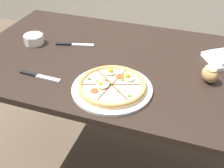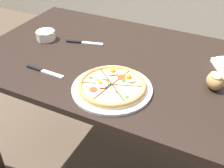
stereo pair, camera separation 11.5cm
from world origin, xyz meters
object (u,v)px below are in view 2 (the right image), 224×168
object	(u,v)px
bread_piece_near	(215,81)
knife_main	(84,43)
ramekin_bowl	(46,35)
pizza	(112,86)
knife_spare	(44,71)
dining_table	(129,78)

from	to	relation	value
bread_piece_near	knife_main	size ratio (longest dim) A/B	0.52
ramekin_bowl	knife_main	xyz separation A→B (m)	(0.21, 0.05, -0.02)
pizza	knife_main	distance (m)	0.44
pizza	ramekin_bowl	distance (m)	0.59
ramekin_bowl	pizza	bearing A→B (deg)	-25.66
bread_piece_near	knife_spare	world-z (taller)	bread_piece_near
pizza	knife_spare	size ratio (longest dim) A/B	1.67
ramekin_bowl	knife_spare	xyz separation A→B (m)	(0.19, -0.27, -0.02)
knife_spare	knife_main	bearing A→B (deg)	88.61
dining_table	pizza	xyz separation A→B (m)	(0.02, -0.24, 0.12)
ramekin_bowl	bread_piece_near	size ratio (longest dim) A/B	1.03
dining_table	knife_main	xyz separation A→B (m)	(-0.29, 0.06, 0.10)
dining_table	knife_main	bearing A→B (deg)	167.99
dining_table	ramekin_bowl	xyz separation A→B (m)	(-0.50, 0.01, 0.12)
pizza	knife_main	size ratio (longest dim) A/B	1.68
bread_piece_near	knife_main	distance (m)	0.70
dining_table	pizza	size ratio (longest dim) A/B	4.54
dining_table	ramekin_bowl	bearing A→B (deg)	178.80
knife_main	knife_spare	size ratio (longest dim) A/B	0.99
ramekin_bowl	knife_spare	bearing A→B (deg)	-54.53
dining_table	ramekin_bowl	world-z (taller)	ramekin_bowl
pizza	bread_piece_near	size ratio (longest dim) A/B	3.25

